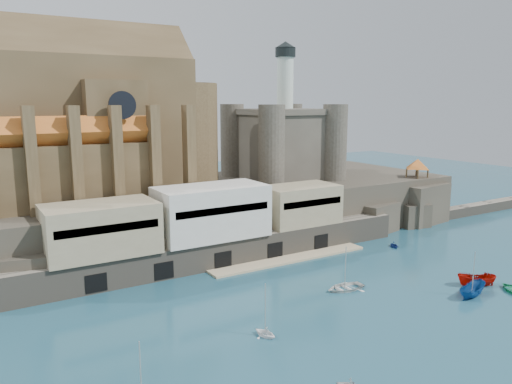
{
  "coord_description": "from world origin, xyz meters",
  "views": [
    {
      "loc": [
        -45.44,
        -48.62,
        26.61
      ],
      "look_at": [
        3.83,
        32.0,
        9.37
      ],
      "focal_mm": 35.0,
      "sensor_mm": 36.0,
      "label": 1
    }
  ],
  "objects": [
    {
      "name": "breakwater",
      "position": [
        66.0,
        24.0,
        0.0
      ],
      "size": [
        40.0,
        3.0,
        2.4
      ],
      "primitive_type": "cube",
      "color": "#6C6456",
      "rests_on": "ground"
    },
    {
      "name": "church",
      "position": [
        -24.13,
        41.85,
        22.13
      ],
      "size": [
        47.0,
        25.93,
        30.51
      ],
      "color": "#4A3922",
      "rests_on": "promontory"
    },
    {
      "name": "castle_keep",
      "position": [
        16.08,
        41.08,
        18.31
      ],
      "size": [
        21.2,
        21.2,
        29.3
      ],
      "color": "#423E34",
      "rests_on": "promontory"
    },
    {
      "name": "promontory",
      "position": [
        -0.19,
        39.37,
        4.92
      ],
      "size": [
        100.0,
        36.0,
        10.0
      ],
      "color": "#2C2721",
      "rests_on": "ground"
    },
    {
      "name": "boat_2",
      "position": [
        14.11,
        -8.49,
        0.0
      ],
      "size": [
        2.58,
        2.54,
        5.75
      ],
      "primitive_type": "imported",
      "rotation": [
        0.0,
        0.0,
        1.76
      ],
      "color": "navy",
      "rests_on": "ground"
    },
    {
      "name": "rock_outcrop",
      "position": [
        42.0,
        25.84,
        4.02
      ],
      "size": [
        14.5,
        10.5,
        8.7
      ],
      "color": "#2C2721",
      "rests_on": "ground"
    },
    {
      "name": "quay",
      "position": [
        -10.19,
        23.07,
        6.07
      ],
      "size": [
        70.0,
        12.0,
        13.05
      ],
      "color": "#6C6456",
      "rests_on": "ground"
    },
    {
      "name": "boat_7",
      "position": [
        22.8,
        14.0,
        0.0
      ],
      "size": [
        2.66,
        2.13,
        2.68
      ],
      "primitive_type": "imported",
      "rotation": [
        0.0,
        0.0,
        5.93
      ],
      "color": "navy",
      "rests_on": "ground"
    },
    {
      "name": "ground",
      "position": [
        0.0,
        0.0,
        0.0
      ],
      "size": [
        300.0,
        300.0,
        0.0
      ],
      "primitive_type": "plane",
      "color": "#194355",
      "rests_on": "ground"
    },
    {
      "name": "boat_5",
      "position": [
        18.21,
        -6.31,
        0.0
      ],
      "size": [
        3.0,
        2.98,
        5.74
      ],
      "primitive_type": "imported",
      "rotation": [
        0.0,
        0.0,
        4.18
      ],
      "color": "#A00E03",
      "rests_on": "ground"
    },
    {
      "name": "pavilion",
      "position": [
        42.0,
        26.0,
        12.73
      ],
      "size": [
        6.4,
        6.4,
        5.4
      ],
      "color": "#4A3922",
      "rests_on": "rock_outcrop"
    },
    {
      "name": "boat_4",
      "position": [
        -16.7,
        -3.63,
        0.0
      ],
      "size": [
        2.93,
        2.23,
        3.01
      ],
      "primitive_type": "imported",
      "rotation": [
        0.0,
        0.0,
        3.41
      ],
      "color": "white",
      "rests_on": "ground"
    },
    {
      "name": "boat_6",
      "position": [
        0.83,
        2.65,
        0.0
      ],
      "size": [
        1.48,
        4.31,
        5.94
      ],
      "primitive_type": "imported",
      "rotation": [
        0.0,
        0.0,
        4.65
      ],
      "color": "silver",
      "rests_on": "ground"
    }
  ]
}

